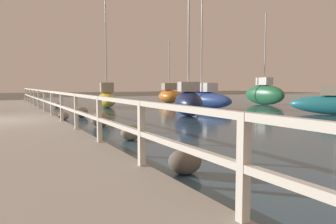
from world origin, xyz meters
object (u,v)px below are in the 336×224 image
object	(u,v)px
sailboat_blue	(201,98)
sailboat_orange	(169,95)
sailboat_green	(264,94)
sailboat_navy	(188,102)
sailboat_yellow	(107,97)

from	to	relation	value
sailboat_blue	sailboat_orange	xyz separation A→B (m)	(1.09, 6.81, -0.02)
sailboat_blue	sailboat_green	size ratio (longest dim) A/B	1.06
sailboat_green	sailboat_navy	size ratio (longest dim) A/B	0.96
sailboat_orange	sailboat_yellow	bearing A→B (deg)	-150.90
sailboat_blue	sailboat_orange	distance (m)	6.90
sailboat_blue	sailboat_orange	world-z (taller)	sailboat_blue
sailboat_blue	sailboat_navy	distance (m)	5.57
sailboat_green	sailboat_orange	distance (m)	8.01
sailboat_blue	sailboat_navy	bearing A→B (deg)	-137.06
sailboat_blue	sailboat_green	xyz separation A→B (m)	(6.80, 1.20, 0.19)
sailboat_orange	sailboat_navy	world-z (taller)	sailboat_navy
sailboat_yellow	sailboat_green	world-z (taller)	sailboat_yellow
sailboat_orange	sailboat_green	bearing A→B (deg)	-37.73
sailboat_green	sailboat_navy	world-z (taller)	sailboat_navy
sailboat_green	sailboat_navy	distance (m)	11.73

